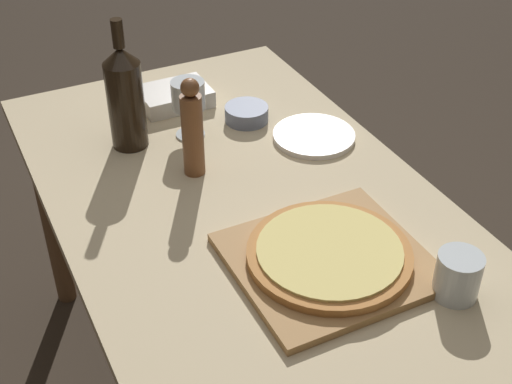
# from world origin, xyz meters

# --- Properties ---
(dining_table) EXTENTS (0.83, 1.40, 0.72)m
(dining_table) POSITION_xyz_m (0.00, 0.00, 0.63)
(dining_table) COLOR #CCB78E
(dining_table) RESTS_ON ground_plane
(cutting_board) EXTENTS (0.38, 0.35, 0.02)m
(cutting_board) POSITION_xyz_m (0.05, -0.28, 0.73)
(cutting_board) COLOR #A87A47
(cutting_board) RESTS_ON dining_table
(pizza) EXTENTS (0.33, 0.33, 0.02)m
(pizza) POSITION_xyz_m (0.05, -0.28, 0.75)
(pizza) COLOR #BC7A3D
(pizza) RESTS_ON cutting_board
(wine_bottle) EXTENTS (0.09, 0.09, 0.33)m
(wine_bottle) POSITION_xyz_m (-0.16, 0.33, 0.86)
(wine_bottle) COLOR black
(wine_bottle) RESTS_ON dining_table
(pepper_mill) EXTENTS (0.05, 0.05, 0.25)m
(pepper_mill) POSITION_xyz_m (-0.06, 0.14, 0.84)
(pepper_mill) COLOR brown
(pepper_mill) RESTS_ON dining_table
(wine_glass) EXTENTS (0.08, 0.08, 0.15)m
(wine_glass) POSITION_xyz_m (-0.01, 0.30, 0.83)
(wine_glass) COLOR silver
(wine_glass) RESTS_ON dining_table
(small_bowl) EXTENTS (0.12, 0.12, 0.04)m
(small_bowl) POSITION_xyz_m (0.16, 0.30, 0.74)
(small_bowl) COLOR slate
(small_bowl) RESTS_ON dining_table
(drinking_tumbler) EXTENTS (0.09, 0.09, 0.09)m
(drinking_tumbler) POSITION_xyz_m (0.23, -0.46, 0.77)
(drinking_tumbler) COLOR silver
(drinking_tumbler) RESTS_ON dining_table
(dinner_plate) EXTENTS (0.21, 0.21, 0.01)m
(dinner_plate) POSITION_xyz_m (0.27, 0.15, 0.73)
(dinner_plate) COLOR white
(dinner_plate) RESTS_ON dining_table
(food_container) EXTENTS (0.19, 0.14, 0.05)m
(food_container) POSITION_xyz_m (0.02, 0.47, 0.75)
(food_container) COLOR beige
(food_container) RESTS_ON dining_table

